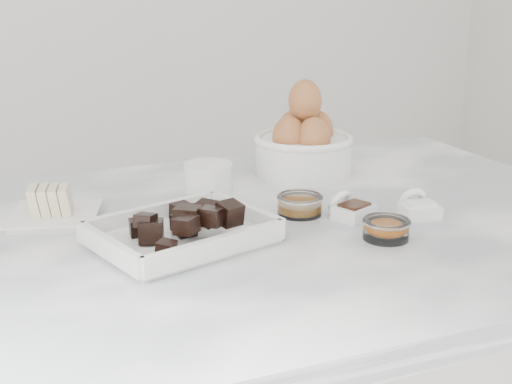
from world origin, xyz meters
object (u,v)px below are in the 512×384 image
egg_bowl (303,144)px  zest_bowl (386,228)px  vanilla_spoon (350,209)px  honey_bowl (300,204)px  sugar_ramekin (208,176)px  chocolate_dish (182,226)px  butter_plate (53,209)px  salt_spoon (418,207)px

egg_bowl → zest_bowl: (-0.04, -0.35, -0.04)m
vanilla_spoon → honey_bowl: bearing=145.7°
sugar_ramekin → egg_bowl: (0.20, 0.03, 0.03)m
honey_bowl → zest_bowl: honey_bowl is taller
egg_bowl → sugar_ramekin: bearing=-170.4°
egg_bowl → honey_bowl: 0.24m
chocolate_dish → zest_bowl: chocolate_dish is taller
honey_bowl → zest_bowl: bearing=-65.5°
butter_plate → salt_spoon: butter_plate is taller
chocolate_dish → butter_plate: bearing=133.3°
chocolate_dish → vanilla_spoon: size_ratio=3.30×
vanilla_spoon → salt_spoon: 0.11m
butter_plate → vanilla_spoon: butter_plate is taller
butter_plate → vanilla_spoon: bearing=-20.5°
sugar_ramekin → salt_spoon: (0.26, -0.25, -0.01)m
chocolate_dish → zest_bowl: 0.29m
egg_bowl → vanilla_spoon: egg_bowl is taller
zest_bowl → sugar_ramekin: bearing=116.6°
egg_bowl → vanilla_spoon: bearing=-99.5°
sugar_ramekin → vanilla_spoon: 0.27m
butter_plate → vanilla_spoon: size_ratio=1.95×
chocolate_dish → sugar_ramekin: (0.12, 0.22, 0.00)m
sugar_ramekin → egg_bowl: size_ratio=0.45×
chocolate_dish → salt_spoon: 0.38m
honey_bowl → sugar_ramekin: bearing=118.2°
salt_spoon → zest_bowl: bearing=-146.4°
chocolate_dish → honey_bowl: chocolate_dish is taller
chocolate_dish → zest_bowl: bearing=-19.4°
chocolate_dish → butter_plate: (-0.16, 0.17, -0.01)m
sugar_ramekin → zest_bowl: bearing=-63.4°
chocolate_dish → vanilla_spoon: 0.27m
sugar_ramekin → salt_spoon: sugar_ramekin is taller
vanilla_spoon → butter_plate: bearing=159.5°
butter_plate → egg_bowl: size_ratio=0.88×
sugar_ramekin → salt_spoon: size_ratio=1.07×
butter_plate → zest_bowl: 0.50m
chocolate_dish → sugar_ramekin: 0.25m
chocolate_dish → vanilla_spoon: (0.27, 0.00, -0.01)m
butter_plate → sugar_ramekin: bearing=11.7°
butter_plate → zest_bowl: size_ratio=2.37×
butter_plate → honey_bowl: butter_plate is taller
sugar_ramekin → zest_bowl: size_ratio=1.21×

